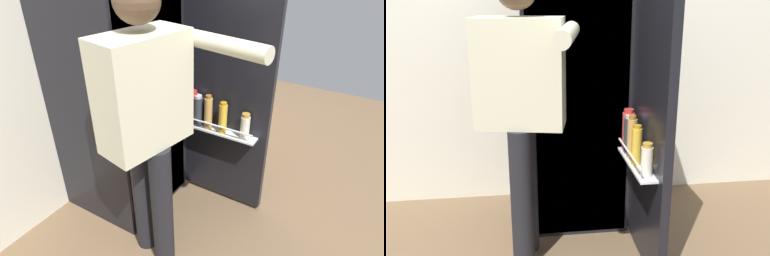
% 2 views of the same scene
% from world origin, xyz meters
% --- Properties ---
extents(ground_plane, '(5.62, 5.62, 0.00)m').
position_xyz_m(ground_plane, '(0.00, 0.00, 0.00)').
color(ground_plane, brown).
extents(kitchen_wall, '(4.40, 0.10, 2.68)m').
position_xyz_m(kitchen_wall, '(0.00, 0.92, 1.34)').
color(kitchen_wall, silver).
rests_on(kitchen_wall, ground_plane).
extents(refrigerator, '(0.67, 1.23, 1.68)m').
position_xyz_m(refrigerator, '(0.02, 0.51, 0.84)').
color(refrigerator, black).
rests_on(refrigerator, ground_plane).
extents(person, '(0.54, 0.80, 1.57)m').
position_xyz_m(person, '(-0.32, 0.06, 0.94)').
color(person, black).
rests_on(person, ground_plane).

